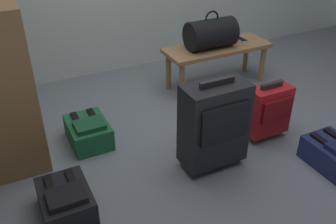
{
  "coord_description": "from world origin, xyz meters",
  "views": [
    {
      "loc": [
        -1.36,
        -1.92,
        1.66
      ],
      "look_at": [
        -0.33,
        0.16,
        0.25
      ],
      "focal_mm": 40.27,
      "sensor_mm": 36.0,
      "label": 1
    }
  ],
  "objects_px": {
    "duffel_bag_black": "(211,34)",
    "suitcase_small_red": "(268,110)",
    "backpack_navy": "(334,154)",
    "backpack_dark": "(66,201)",
    "cell_phone": "(241,39)",
    "suitcase_upright_charcoal": "(214,124)",
    "backpack_green": "(88,132)",
    "bench": "(217,52)"
  },
  "relations": [
    {
      "from": "suitcase_upright_charcoal",
      "to": "backpack_dark",
      "type": "bearing_deg",
      "value": -179.34
    },
    {
      "from": "cell_phone",
      "to": "suitcase_upright_charcoal",
      "type": "relative_size",
      "value": 0.22
    },
    {
      "from": "duffel_bag_black",
      "to": "backpack_green",
      "type": "distance_m",
      "value": 1.4
    },
    {
      "from": "suitcase_small_red",
      "to": "backpack_green",
      "type": "relative_size",
      "value": 1.21
    },
    {
      "from": "suitcase_upright_charcoal",
      "to": "suitcase_small_red",
      "type": "xyz_separation_m",
      "value": [
        0.54,
        0.11,
        -0.1
      ]
    },
    {
      "from": "cell_phone",
      "to": "backpack_dark",
      "type": "xyz_separation_m",
      "value": [
        -1.97,
        -1.07,
        -0.3
      ]
    },
    {
      "from": "bench",
      "to": "suitcase_small_red",
      "type": "bearing_deg",
      "value": -98.51
    },
    {
      "from": "bench",
      "to": "suitcase_upright_charcoal",
      "type": "height_order",
      "value": "suitcase_upright_charcoal"
    },
    {
      "from": "backpack_dark",
      "to": "backpack_green",
      "type": "height_order",
      "value": "same"
    },
    {
      "from": "cell_phone",
      "to": "backpack_navy",
      "type": "distance_m",
      "value": 1.48
    },
    {
      "from": "duffel_bag_black",
      "to": "backpack_navy",
      "type": "height_order",
      "value": "duffel_bag_black"
    },
    {
      "from": "backpack_green",
      "to": "bench",
      "type": "bearing_deg",
      "value": 15.95
    },
    {
      "from": "duffel_bag_black",
      "to": "cell_phone",
      "type": "relative_size",
      "value": 3.06
    },
    {
      "from": "backpack_dark",
      "to": "backpack_green",
      "type": "xyz_separation_m",
      "value": [
        0.32,
        0.64,
        0.0
      ]
    },
    {
      "from": "duffel_bag_black",
      "to": "backpack_dark",
      "type": "relative_size",
      "value": 1.16
    },
    {
      "from": "backpack_navy",
      "to": "backpack_dark",
      "type": "xyz_separation_m",
      "value": [
        -1.74,
        0.37,
        0.0
      ]
    },
    {
      "from": "cell_phone",
      "to": "backpack_dark",
      "type": "distance_m",
      "value": 2.26
    },
    {
      "from": "suitcase_upright_charcoal",
      "to": "backpack_navy",
      "type": "distance_m",
      "value": 0.86
    },
    {
      "from": "duffel_bag_black",
      "to": "bench",
      "type": "bearing_deg",
      "value": 0.0
    },
    {
      "from": "backpack_dark",
      "to": "backpack_green",
      "type": "bearing_deg",
      "value": 63.64
    },
    {
      "from": "cell_phone",
      "to": "suitcase_small_red",
      "type": "bearing_deg",
      "value": -114.18
    },
    {
      "from": "suitcase_upright_charcoal",
      "to": "bench",
      "type": "bearing_deg",
      "value": 56.29
    },
    {
      "from": "cell_phone",
      "to": "duffel_bag_black",
      "type": "bearing_deg",
      "value": -174.52
    },
    {
      "from": "suitcase_small_red",
      "to": "backpack_navy",
      "type": "relative_size",
      "value": 1.21
    },
    {
      "from": "duffel_bag_black",
      "to": "suitcase_small_red",
      "type": "relative_size",
      "value": 0.96
    },
    {
      "from": "cell_phone",
      "to": "bench",
      "type": "bearing_deg",
      "value": -172.96
    },
    {
      "from": "suitcase_upright_charcoal",
      "to": "backpack_green",
      "type": "distance_m",
      "value": 0.96
    },
    {
      "from": "duffel_bag_black",
      "to": "suitcase_small_red",
      "type": "bearing_deg",
      "value": -93.37
    },
    {
      "from": "backpack_navy",
      "to": "cell_phone",
      "type": "bearing_deg",
      "value": 80.84
    },
    {
      "from": "backpack_navy",
      "to": "suitcase_upright_charcoal",
      "type": "bearing_deg",
      "value": 152.95
    },
    {
      "from": "backpack_navy",
      "to": "backpack_green",
      "type": "xyz_separation_m",
      "value": [
        -1.42,
        1.01,
        0.0
      ]
    },
    {
      "from": "duffel_bag_black",
      "to": "suitcase_small_red",
      "type": "height_order",
      "value": "duffel_bag_black"
    },
    {
      "from": "suitcase_upright_charcoal",
      "to": "backpack_green",
      "type": "bearing_deg",
      "value": 137.17
    },
    {
      "from": "cell_phone",
      "to": "backpack_dark",
      "type": "bearing_deg",
      "value": -151.54
    },
    {
      "from": "duffel_bag_black",
      "to": "suitcase_small_red",
      "type": "xyz_separation_m",
      "value": [
        -0.05,
        -0.92,
        -0.29
      ]
    },
    {
      "from": "backpack_navy",
      "to": "suitcase_small_red",
      "type": "bearing_deg",
      "value": 112.09
    },
    {
      "from": "bench",
      "to": "suitcase_upright_charcoal",
      "type": "xyz_separation_m",
      "value": [
        -0.68,
        -1.02,
        0.0
      ]
    },
    {
      "from": "backpack_green",
      "to": "suitcase_upright_charcoal",
      "type": "bearing_deg",
      "value": -42.83
    },
    {
      "from": "backpack_dark",
      "to": "backpack_navy",
      "type": "bearing_deg",
      "value": -11.9
    },
    {
      "from": "suitcase_small_red",
      "to": "backpack_dark",
      "type": "distance_m",
      "value": 1.55
    },
    {
      "from": "duffel_bag_black",
      "to": "suitcase_upright_charcoal",
      "type": "distance_m",
      "value": 1.2
    },
    {
      "from": "bench",
      "to": "suitcase_small_red",
      "type": "height_order",
      "value": "suitcase_small_red"
    }
  ]
}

